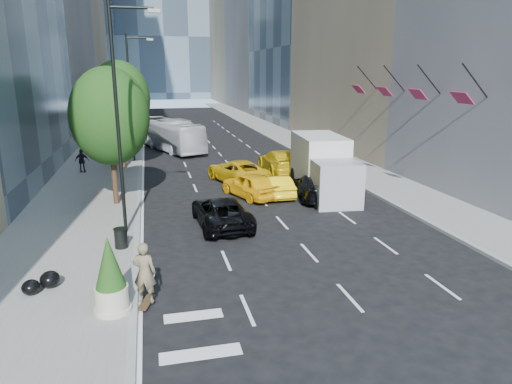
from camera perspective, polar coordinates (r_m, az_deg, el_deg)
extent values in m
plane|color=black|center=(18.97, 3.78, -7.84)|extent=(160.00, 160.00, 0.00)
cube|color=slate|center=(47.42, -17.75, 5.36)|extent=(6.00, 120.00, 0.15)
cube|color=slate|center=(49.66, 4.76, 6.41)|extent=(4.00, 120.00, 0.15)
cylinder|color=black|center=(20.87, -16.91, 8.28)|extent=(0.16, 0.16, 10.00)
cylinder|color=black|center=(20.87, -15.30, 21.35)|extent=(1.80, 0.12, 0.12)
cube|color=#99998C|center=(20.87, -12.63, 21.24)|extent=(0.50, 0.22, 0.15)
cylinder|color=black|center=(38.80, -15.43, 11.13)|extent=(0.16, 0.16, 10.00)
cylinder|color=black|center=(38.80, -14.54, 18.15)|extent=(1.80, 0.12, 0.12)
cube|color=#99998C|center=(38.80, -13.13, 18.08)|extent=(0.50, 0.22, 0.15)
cylinder|color=black|center=(26.39, -17.28, 1.95)|extent=(0.30, 0.30, 3.15)
ellipsoid|color=#18330D|center=(25.90, -17.83, 8.99)|extent=(4.20, 4.20, 5.25)
cylinder|color=black|center=(36.19, -16.33, 5.55)|extent=(0.30, 0.30, 3.38)
ellipsoid|color=#18330D|center=(35.82, -16.74, 11.06)|extent=(4.50, 4.50, 5.62)
cylinder|color=black|center=(49.09, -15.62, 7.63)|extent=(0.30, 0.30, 2.93)
ellipsoid|color=#18330D|center=(48.83, -15.87, 11.15)|extent=(3.90, 3.90, 4.88)
cylinder|color=black|center=(56.91, -14.62, 9.77)|extent=(0.14, 0.14, 5.20)
imported|color=black|center=(56.80, -14.73, 11.38)|extent=(2.48, 0.53, 1.00)
cylinder|color=black|center=(26.40, 25.69, 12.43)|extent=(1.75, 0.08, 1.75)
cube|color=maroon|center=(26.03, 24.34, 10.68)|extent=(0.64, 1.30, 0.64)
cylinder|color=black|center=(29.64, 20.81, 13.02)|extent=(1.75, 0.08, 1.75)
cube|color=maroon|center=(29.31, 19.58, 11.45)|extent=(0.64, 1.30, 0.64)
cylinder|color=black|center=(33.05, 16.89, 13.43)|extent=(1.75, 0.08, 1.75)
cube|color=maroon|center=(32.76, 15.77, 12.01)|extent=(0.64, 1.30, 0.64)
cylinder|color=black|center=(36.58, 13.71, 13.72)|extent=(1.75, 0.08, 1.75)
cube|color=maroon|center=(36.31, 12.69, 12.42)|extent=(0.64, 1.30, 0.64)
imported|color=brown|center=(15.09, -13.73, -10.25)|extent=(0.85, 0.69, 2.02)
imported|color=black|center=(22.24, -4.36, -2.47)|extent=(2.62, 5.20, 1.41)
imported|color=black|center=(27.25, 7.37, 0.74)|extent=(2.95, 5.30, 1.45)
imported|color=yellow|center=(27.20, -0.74, 0.90)|extent=(3.19, 4.77, 1.51)
imported|color=yellow|center=(27.56, 2.60, 0.81)|extent=(1.38, 3.85, 1.26)
imported|color=gold|center=(30.96, -2.32, 2.63)|extent=(4.05, 6.00, 1.53)
imported|color=#E2BA0B|center=(34.18, 2.98, 3.88)|extent=(2.35, 5.68, 1.64)
imported|color=silver|center=(44.41, -10.62, 7.06)|extent=(5.91, 10.95, 2.99)
cube|color=silver|center=(28.99, 7.89, 4.17)|extent=(3.07, 5.22, 2.93)
cube|color=gray|center=(25.69, 10.02, 0.97)|extent=(2.70, 2.40, 2.50)
cylinder|color=black|center=(25.14, 7.77, -0.90)|extent=(0.48, 1.12, 1.09)
cylinder|color=black|center=(25.83, 12.65, -0.71)|extent=(0.48, 1.12, 1.09)
cylinder|color=black|center=(30.66, 4.88, 2.04)|extent=(0.48, 1.12, 1.09)
cylinder|color=black|center=(31.23, 8.97, 2.15)|extent=(0.48, 1.12, 1.09)
imported|color=black|center=(35.61, -20.91, 3.66)|extent=(1.04, 0.52, 1.71)
cylinder|color=black|center=(19.94, -16.52, -5.59)|extent=(0.54, 0.54, 0.81)
cylinder|color=#BBB49B|center=(15.02, -17.53, -12.60)|extent=(1.01, 1.01, 0.81)
cone|color=#18330D|center=(14.52, -17.90, -8.33)|extent=(0.91, 0.91, 1.62)
ellipsoid|color=black|center=(17.34, -24.36, -9.91)|extent=(0.66, 0.73, 0.56)
ellipsoid|color=black|center=(17.11, -26.33, -10.62)|extent=(0.58, 0.64, 0.49)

